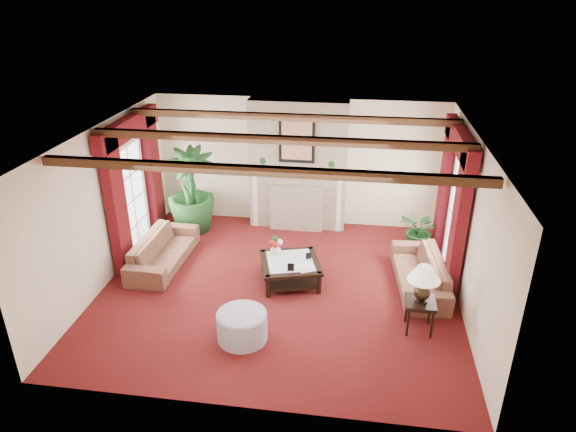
% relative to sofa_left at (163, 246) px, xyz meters
% --- Properties ---
extents(floor, '(6.00, 6.00, 0.00)m').
position_rel_sofa_left_xyz_m(floor, '(2.25, -0.51, -0.38)').
color(floor, '#4B0E0D').
rests_on(floor, ground).
extents(ceiling, '(6.00, 6.00, 0.00)m').
position_rel_sofa_left_xyz_m(ceiling, '(2.25, -0.51, 2.32)').
color(ceiling, white).
rests_on(ceiling, floor).
extents(back_wall, '(6.00, 0.02, 2.70)m').
position_rel_sofa_left_xyz_m(back_wall, '(2.25, 2.24, 0.97)').
color(back_wall, beige).
rests_on(back_wall, ground).
extents(left_wall, '(0.02, 5.50, 2.70)m').
position_rel_sofa_left_xyz_m(left_wall, '(-0.75, -0.51, 0.97)').
color(left_wall, beige).
rests_on(left_wall, ground).
extents(right_wall, '(0.02, 5.50, 2.70)m').
position_rel_sofa_left_xyz_m(right_wall, '(5.25, -0.51, 0.97)').
color(right_wall, beige).
rests_on(right_wall, ground).
extents(ceiling_beams, '(6.00, 3.00, 0.12)m').
position_rel_sofa_left_xyz_m(ceiling_beams, '(2.25, -0.51, 2.26)').
color(ceiling_beams, '#372311').
rests_on(ceiling_beams, ceiling).
extents(fireplace, '(2.00, 0.52, 2.70)m').
position_rel_sofa_left_xyz_m(fireplace, '(2.25, 2.04, 2.32)').
color(fireplace, '#9E8166').
rests_on(fireplace, ground).
extents(french_door_left, '(0.10, 1.10, 2.16)m').
position_rel_sofa_left_xyz_m(french_door_left, '(-0.72, 0.49, 1.75)').
color(french_door_left, white).
rests_on(french_door_left, ground).
extents(french_door_right, '(0.10, 1.10, 2.16)m').
position_rel_sofa_left_xyz_m(french_door_right, '(5.22, 0.49, 1.75)').
color(french_door_right, white).
rests_on(french_door_right, ground).
extents(curtains_left, '(0.20, 2.40, 2.55)m').
position_rel_sofa_left_xyz_m(curtains_left, '(-0.61, 0.49, 2.17)').
color(curtains_left, '#460909').
rests_on(curtains_left, ground).
extents(curtains_right, '(0.20, 2.40, 2.55)m').
position_rel_sofa_left_xyz_m(curtains_right, '(5.11, 0.49, 2.17)').
color(curtains_right, '#460909').
rests_on(curtains_right, ground).
extents(sofa_left, '(1.95, 0.65, 0.75)m').
position_rel_sofa_left_xyz_m(sofa_left, '(0.00, 0.00, 0.00)').
color(sofa_left, '#3D101B').
rests_on(sofa_left, ground).
extents(sofa_right, '(2.01, 0.88, 0.75)m').
position_rel_sofa_left_xyz_m(sofa_right, '(4.63, -0.10, -0.00)').
color(sofa_right, '#3D101B').
rests_on(sofa_right, ground).
extents(potted_palm, '(1.43, 2.02, 0.99)m').
position_rel_sofa_left_xyz_m(potted_palm, '(0.09, 1.49, 0.12)').
color(potted_palm, black).
rests_on(potted_palm, ground).
extents(small_plant, '(1.58, 1.58, 0.65)m').
position_rel_sofa_left_xyz_m(small_plant, '(4.75, 1.24, -0.05)').
color(small_plant, black).
rests_on(small_plant, ground).
extents(coffee_table, '(1.22, 1.22, 0.41)m').
position_rel_sofa_left_xyz_m(coffee_table, '(2.41, -0.28, -0.17)').
color(coffee_table, black).
rests_on(coffee_table, ground).
extents(side_table, '(0.48, 0.48, 0.51)m').
position_rel_sofa_left_xyz_m(side_table, '(4.52, -1.36, -0.12)').
color(side_table, black).
rests_on(side_table, ground).
extents(ottoman, '(0.74, 0.74, 0.43)m').
position_rel_sofa_left_xyz_m(ottoman, '(1.93, -1.94, -0.16)').
color(ottoman, gray).
rests_on(ottoman, ground).
extents(table_lamp, '(0.48, 0.48, 0.61)m').
position_rel_sofa_left_xyz_m(table_lamp, '(4.52, -1.36, 0.44)').
color(table_lamp, black).
rests_on(table_lamp, side_table).
extents(flower_vase, '(0.31, 0.32, 0.19)m').
position_rel_sofa_left_xyz_m(flower_vase, '(2.12, -0.05, 0.12)').
color(flower_vase, silver).
rests_on(flower_vase, coffee_table).
extents(book, '(0.24, 0.19, 0.30)m').
position_rel_sofa_left_xyz_m(book, '(2.59, -0.54, 0.18)').
color(book, black).
rests_on(book, coffee_table).
extents(photo_frame_a, '(0.11, 0.03, 0.15)m').
position_rel_sofa_left_xyz_m(photo_frame_a, '(2.47, -0.61, 0.11)').
color(photo_frame_a, black).
rests_on(photo_frame_a, coffee_table).
extents(photo_frame_b, '(0.10, 0.05, 0.13)m').
position_rel_sofa_left_xyz_m(photo_frame_b, '(2.72, -0.16, 0.09)').
color(photo_frame_b, black).
rests_on(photo_frame_b, coffee_table).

